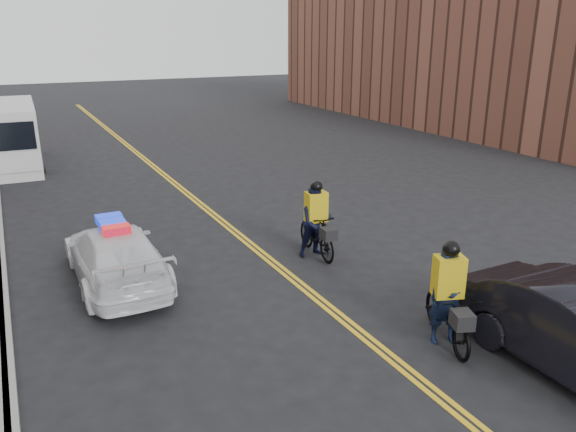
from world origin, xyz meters
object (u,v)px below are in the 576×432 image
at_px(police_cruiser, 116,255).
at_px(cargo_van, 8,137).
at_px(cyclist_far, 316,227).
at_px(cyclist_near, 446,308).

distance_m(police_cruiser, cargo_van, 13.82).
height_order(cargo_van, cyclist_far, cargo_van).
relative_size(police_cruiser, cyclist_near, 2.14).
bearing_deg(cargo_van, police_cruiser, -80.73).
bearing_deg(cargo_van, cyclist_far, -63.37).
bearing_deg(cyclist_far, police_cruiser, 176.36).
xyz_separation_m(cargo_van, cyclist_near, (6.57, -19.08, -0.60)).
bearing_deg(cyclist_far, cyclist_near, -85.62).
height_order(cyclist_near, cyclist_far, cyclist_near).
height_order(cargo_van, cyclist_near, cargo_van).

